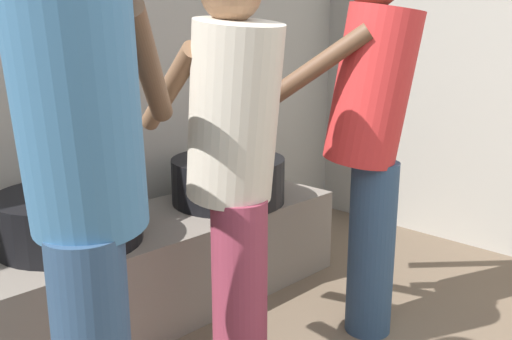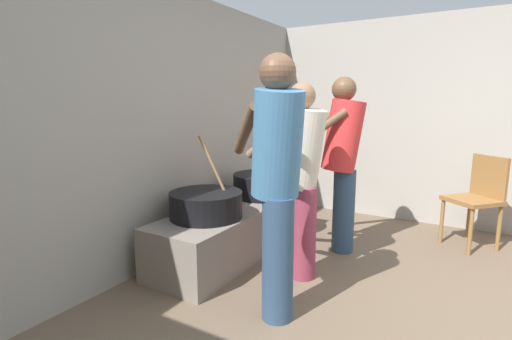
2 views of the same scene
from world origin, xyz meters
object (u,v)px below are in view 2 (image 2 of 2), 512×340
cook_in_cream_shirt (301,169)px  cook_in_red_shirt (342,154)px  cooking_pot_secondary (262,185)px  cook_in_blue_shirt (277,172)px  cooking_pot_main (206,204)px  chair_brown_wood (477,196)px

cook_in_cream_shirt → cook_in_red_shirt: bearing=-8.9°
cooking_pot_secondary → cook_in_blue_shirt: cook_in_blue_shirt is taller
cook_in_red_shirt → cooking_pot_secondary: bearing=94.9°
cook_in_cream_shirt → cook_in_red_shirt: size_ratio=0.95×
cooking_pot_main → chair_brown_wood: bearing=-48.3°
cooking_pot_main → cook_in_cream_shirt: 0.84m
cook_in_red_shirt → cook_in_blue_shirt: cook_in_blue_shirt is taller
cooking_pot_secondary → chair_brown_wood: 2.06m
cooking_pot_main → cook_in_cream_shirt: size_ratio=0.44×
cooking_pot_secondary → cook_in_cream_shirt: size_ratio=0.38×
cook_in_cream_shirt → cook_in_blue_shirt: cook_in_blue_shirt is taller
cooking_pot_main → chair_brown_wood: size_ratio=0.76×
cook_in_blue_shirt → chair_brown_wood: 2.38m
cook_in_red_shirt → chair_brown_wood: bearing=-54.1°
cooking_pot_secondary → cook_in_cream_shirt: 0.96m
cook_in_cream_shirt → cooking_pot_main: bearing=109.4°
cooking_pot_main → cook_in_red_shirt: size_ratio=0.42×
cook_in_cream_shirt → chair_brown_wood: 1.91m
cooking_pot_secondary → cook_in_blue_shirt: (-1.21, -0.79, 0.40)m
cook_in_red_shirt → cook_in_blue_shirt: 1.28m
cook_in_cream_shirt → cook_in_blue_shirt: bearing=-170.1°
chair_brown_wood → cook_in_red_shirt: bearing=125.9°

